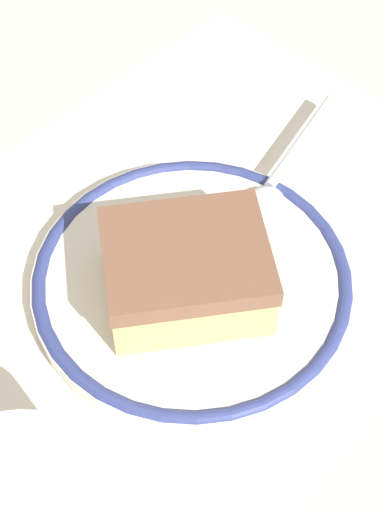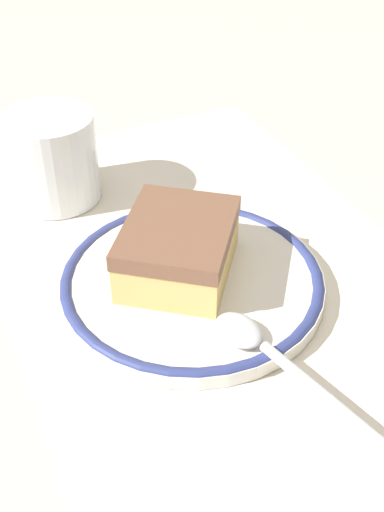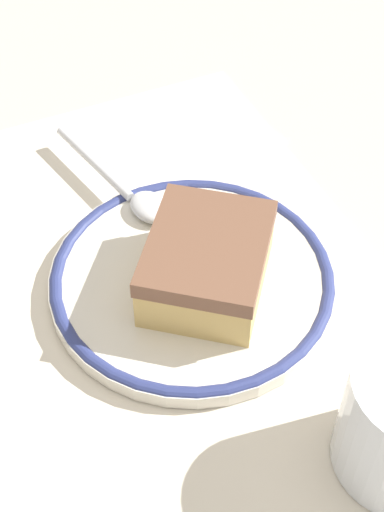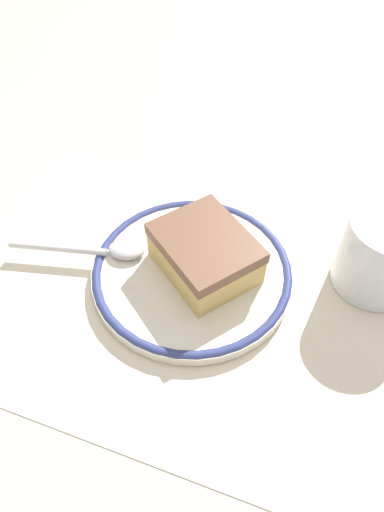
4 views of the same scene
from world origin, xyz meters
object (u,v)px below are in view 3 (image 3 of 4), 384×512
Objects in this scene: napkin at (188,142)px; plate at (192,280)px; cake_slice at (207,263)px; spoon at (134,191)px.

plate is at bearing 156.66° from napkin.
cake_slice is 0.10m from spoon.
cake_slice reaches higher than spoon.
napkin is at bearing -52.73° from spoon.
cake_slice is at bearing -151.32° from plate.
spoon reaches higher than plate.
spoon is at bearing 7.40° from cake_slice.
napkin is at bearing -23.34° from plate.
cake_slice reaches higher than napkin.
plate is 0.03m from cake_slice.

